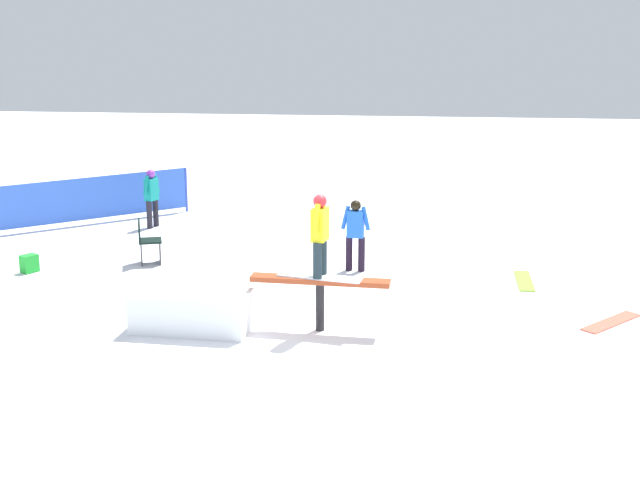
% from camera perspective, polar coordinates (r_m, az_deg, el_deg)
% --- Properties ---
extents(ground_plane, '(60.00, 60.00, 0.00)m').
position_cam_1_polar(ground_plane, '(13.92, -0.00, -5.78)').
color(ground_plane, white).
extents(rail_feature, '(2.17, 0.41, 0.85)m').
position_cam_1_polar(rail_feature, '(13.69, -0.00, -3.00)').
color(rail_feature, black).
rests_on(rail_feature, ground).
extents(snow_kicker_ramp, '(1.88, 1.60, 0.61)m').
position_cam_1_polar(snow_kicker_ramp, '(14.27, -7.80, -4.11)').
color(snow_kicker_ramp, white).
rests_on(snow_kicker_ramp, ground).
extents(main_rider_on_rail, '(1.35, 0.69, 1.31)m').
position_cam_1_polar(main_rider_on_rail, '(13.48, -0.00, 0.17)').
color(main_rider_on_rail, white).
rests_on(main_rider_on_rail, rail_feature).
extents(bystander_teal, '(0.28, 0.58, 1.34)m').
position_cam_1_polar(bystander_teal, '(20.72, -10.72, 2.84)').
color(bystander_teal, black).
rests_on(bystander_teal, ground).
extents(bystander_blue, '(0.57, 0.23, 1.38)m').
position_cam_1_polar(bystander_blue, '(16.87, 2.29, 0.55)').
color(bystander_blue, black).
rests_on(bystander_blue, ground).
extents(loose_snowboard_lime, '(0.30, 1.28, 0.02)m').
position_cam_1_polar(loose_snowboard_lime, '(16.80, 12.94, -2.56)').
color(loose_snowboard_lime, '#91D63C').
rests_on(loose_snowboard_lime, ground).
extents(loose_snowboard_coral, '(1.11, 1.18, 0.02)m').
position_cam_1_polar(loose_snowboard_coral, '(14.97, 18.15, -5.02)').
color(loose_snowboard_coral, '#E0664C').
rests_on(loose_snowboard_coral, ground).
extents(folding_chair, '(0.55, 0.55, 0.88)m').
position_cam_1_polar(folding_chair, '(17.77, -10.98, -0.19)').
color(folding_chair, '#3F3F44').
rests_on(folding_chair, ground).
extents(backpack_on_snow, '(0.35, 0.37, 0.34)m').
position_cam_1_polar(backpack_on_snow, '(17.80, -18.11, -1.44)').
color(backpack_on_snow, green).
rests_on(backpack_on_snow, ground).
extents(safety_fence, '(4.03, 3.37, 1.10)m').
position_cam_1_polar(safety_fence, '(21.38, -14.86, 2.54)').
color(safety_fence, blue).
rests_on(safety_fence, ground).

